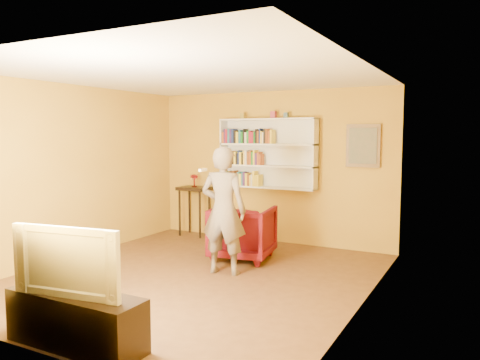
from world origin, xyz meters
name	(u,v)px	position (x,y,z in m)	size (l,w,h in m)	color
room_shell	(194,203)	(0.00, 0.00, 1.02)	(5.30, 5.80, 2.88)	#4E3119
bookshelf	(269,154)	(0.00, 2.41, 1.59)	(1.80, 0.29, 1.23)	white
books_row_lower	(242,179)	(-0.50, 2.31, 1.13)	(0.74, 0.19, 0.27)	#A44F20
books_row_middle	(243,158)	(-0.46, 2.30, 1.51)	(0.78, 0.19, 0.26)	black
books_row_upper	(248,137)	(-0.37, 2.31, 1.89)	(0.99, 0.19, 0.26)	#A44F20
ornament_left	(243,116)	(-0.50, 2.35, 2.27)	(0.08, 0.08, 0.11)	olive
ornament_centre	(273,115)	(0.11, 2.35, 2.27)	(0.09, 0.09, 0.12)	#9E344E
ornament_right	(286,115)	(0.35, 2.35, 2.26)	(0.07, 0.07, 0.09)	#415E6D
framed_painting	(363,146)	(1.65, 2.46, 1.75)	(0.55, 0.05, 0.70)	brown
console_table	(194,195)	(-1.49, 2.25, 0.78)	(0.57, 0.44, 0.94)	black
ruby_lustre	(194,178)	(-1.49, 2.25, 1.11)	(0.15, 0.14, 0.24)	maroon
armchair	(243,232)	(0.13, 1.16, 0.42)	(0.89, 0.91, 0.83)	#42040E
person	(224,210)	(0.25, 0.35, 0.89)	(0.65, 0.42, 1.77)	#66594B
game_remote	(203,170)	(0.13, 0.02, 1.47)	(0.04, 0.15, 0.04)	white
tv_cabinet	(76,320)	(0.20, -2.25, 0.25)	(1.38, 0.42, 0.49)	black
television	(74,259)	(0.20, -2.25, 0.81)	(1.10, 0.14, 0.63)	black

